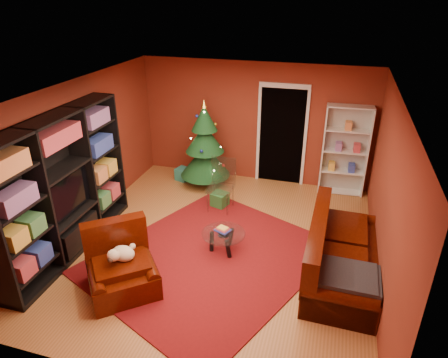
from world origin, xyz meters
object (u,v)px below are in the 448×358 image
(rug, at_px, (210,258))
(coffee_table, at_px, (223,242))
(acrylic_chair, at_px, (220,189))
(armchair, at_px, (122,267))
(dog, at_px, (123,253))
(sofa, at_px, (344,249))
(media_unit, at_px, (63,187))
(gift_box_green, at_px, (220,200))
(gift_box_teal, at_px, (183,174))
(christmas_tree, at_px, (205,145))
(white_bookshelf, at_px, (345,151))
(gift_box_red, at_px, (203,173))

(rug, bearing_deg, coffee_table, 57.59)
(acrylic_chair, bearing_deg, armchair, -104.24)
(dog, relative_size, sofa, 0.18)
(media_unit, bearing_deg, armchair, -28.30)
(media_unit, relative_size, gift_box_green, 10.27)
(gift_box_teal, distance_m, gift_box_green, 1.48)
(christmas_tree, relative_size, armchair, 1.91)
(coffee_table, bearing_deg, media_unit, -166.03)
(white_bookshelf, bearing_deg, gift_box_green, -153.23)
(gift_box_green, xyz_separation_m, gift_box_red, (-0.76, 1.17, -0.04))
(armchair, bearing_deg, white_bookshelf, 14.76)
(gift_box_green, height_order, acrylic_chair, acrylic_chair)
(christmas_tree, bearing_deg, rug, -69.95)
(christmas_tree, height_order, armchair, christmas_tree)
(gift_box_teal, bearing_deg, sofa, -34.73)
(media_unit, relative_size, gift_box_teal, 10.73)
(christmas_tree, distance_m, white_bookshelf, 2.89)
(rug, xyz_separation_m, white_bookshelf, (1.93, 2.98, 0.93))
(dog, bearing_deg, christmas_tree, 50.15)
(christmas_tree, distance_m, sofa, 3.81)
(white_bookshelf, relative_size, armchair, 1.93)
(gift_box_red, height_order, acrylic_chair, acrylic_chair)
(gift_box_green, relative_size, white_bookshelf, 0.15)
(gift_box_green, relative_size, armchair, 0.29)
(media_unit, relative_size, acrylic_chair, 3.18)
(gift_box_red, bearing_deg, sofa, -40.63)
(sofa, bearing_deg, coffee_table, 88.78)
(rug, distance_m, gift_box_green, 1.73)
(gift_box_red, height_order, armchair, armchair)
(gift_box_red, xyz_separation_m, armchair, (0.14, -3.88, 0.29))
(media_unit, relative_size, christmas_tree, 1.55)
(christmas_tree, relative_size, coffee_table, 2.68)
(gift_box_red, xyz_separation_m, coffee_table, (1.26, -2.61, 0.09))
(christmas_tree, relative_size, gift_box_teal, 6.94)
(dog, distance_m, coffee_table, 1.69)
(gift_box_teal, xyz_separation_m, gift_box_red, (0.40, 0.24, -0.04))
(sofa, bearing_deg, gift_box_red, 50.41)
(dog, bearing_deg, media_unit, 115.93)
(white_bookshelf, distance_m, armchair, 4.97)
(dog, bearing_deg, gift_box_teal, 59.16)
(rug, bearing_deg, media_unit, -171.13)
(rug, height_order, christmas_tree, christmas_tree)
(coffee_table, bearing_deg, gift_box_teal, 124.96)
(armchair, relative_size, coffee_table, 1.40)
(rug, xyz_separation_m, media_unit, (-2.27, -0.35, 1.12))
(gift_box_teal, height_order, gift_box_red, gift_box_teal)
(christmas_tree, height_order, sofa, christmas_tree)
(gift_box_green, relative_size, gift_box_red, 1.41)
(christmas_tree, relative_size, acrylic_chair, 2.06)
(gift_box_red, xyz_separation_m, white_bookshelf, (3.03, 0.13, 0.83))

